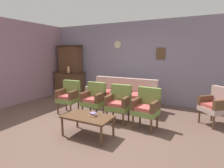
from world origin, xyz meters
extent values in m
plane|color=brown|center=(0.00, 0.00, 0.00)|extent=(7.68, 7.68, 0.00)
cube|color=gray|center=(0.00, 2.63, 1.35)|extent=(6.40, 0.06, 2.70)
cube|color=brown|center=(0.90, 2.58, 1.65)|extent=(0.28, 0.02, 0.36)
cylinder|color=beige|center=(-0.60, 2.58, 1.95)|extent=(0.26, 0.03, 0.26)
cube|color=gray|center=(-3.23, 0.00, 1.35)|extent=(0.06, 5.20, 2.70)
cube|color=brown|center=(-2.54, 2.25, 0.45)|extent=(1.10, 0.52, 0.90)
cube|color=#342115|center=(-2.54, 2.25, 0.92)|extent=(1.16, 0.55, 0.03)
cube|color=brown|center=(-2.54, 2.33, 1.41)|extent=(0.90, 0.36, 0.95)
cube|color=#342115|center=(-2.54, 2.33, 1.92)|extent=(0.99, 0.38, 0.08)
cylinder|color=tan|center=(-2.41, 2.06, 1.05)|extent=(0.11, 0.11, 0.23)
cube|color=tan|center=(-0.01, 1.59, 0.21)|extent=(2.06, 0.81, 0.42)
cube|color=tan|center=(-0.01, 1.91, 0.66)|extent=(2.06, 0.17, 0.48)
cube|color=tan|center=(0.94, 1.59, 0.54)|extent=(0.16, 0.80, 0.24)
cube|color=tan|center=(-0.95, 1.59, 0.54)|extent=(0.16, 0.80, 0.24)
cube|color=#B74C47|center=(0.60, 1.55, 0.47)|extent=(0.55, 0.56, 0.10)
cube|color=#B74C47|center=(0.00, 1.55, 0.47)|extent=(0.55, 0.56, 0.10)
cube|color=#B74C47|center=(-0.61, 1.55, 0.47)|extent=(0.55, 0.56, 0.10)
cube|color=olive|center=(-1.16, 0.55, 0.38)|extent=(0.56, 0.53, 0.12)
cube|color=#B74C47|center=(-1.15, 0.53, 0.47)|extent=(0.48, 0.45, 0.10)
cube|color=olive|center=(-1.17, 0.74, 0.67)|extent=(0.53, 0.15, 0.46)
cube|color=brown|center=(-0.94, 0.57, 0.55)|extent=(0.13, 0.49, 0.22)
cube|color=brown|center=(-1.37, 0.52, 0.55)|extent=(0.13, 0.49, 0.22)
cylinder|color=brown|center=(-0.93, 0.38, 0.16)|extent=(0.04, 0.04, 0.32)
cylinder|color=brown|center=(-1.35, 0.34, 0.16)|extent=(0.04, 0.04, 0.32)
cylinder|color=brown|center=(-0.96, 0.76, 0.16)|extent=(0.04, 0.04, 0.32)
cylinder|color=brown|center=(-1.38, 0.71, 0.16)|extent=(0.04, 0.04, 0.32)
cube|color=olive|center=(-0.35, 0.60, 0.38)|extent=(0.53, 0.50, 0.12)
cube|color=#B74C47|center=(-0.35, 0.58, 0.47)|extent=(0.45, 0.42, 0.10)
cube|color=olive|center=(-0.36, 0.80, 0.67)|extent=(0.52, 0.12, 0.46)
cube|color=brown|center=(-0.13, 0.60, 0.55)|extent=(0.10, 0.48, 0.22)
cube|color=brown|center=(-0.57, 0.59, 0.55)|extent=(0.10, 0.48, 0.22)
cylinder|color=brown|center=(-0.14, 0.41, 0.16)|extent=(0.04, 0.04, 0.32)
cylinder|color=brown|center=(-0.56, 0.40, 0.16)|extent=(0.04, 0.04, 0.32)
cylinder|color=brown|center=(-0.15, 0.79, 0.16)|extent=(0.04, 0.04, 0.32)
cylinder|color=brown|center=(-0.57, 0.78, 0.16)|extent=(0.04, 0.04, 0.32)
cube|color=olive|center=(0.38, 0.57, 0.38)|extent=(0.54, 0.51, 0.12)
cube|color=#B74C47|center=(0.38, 0.55, 0.47)|extent=(0.46, 0.43, 0.10)
cube|color=olive|center=(0.37, 0.77, 0.67)|extent=(0.52, 0.13, 0.46)
cube|color=brown|center=(0.60, 0.58, 0.55)|extent=(0.11, 0.48, 0.22)
cube|color=brown|center=(0.16, 0.56, 0.55)|extent=(0.11, 0.48, 0.22)
cylinder|color=brown|center=(0.60, 0.39, 0.16)|extent=(0.04, 0.04, 0.32)
cylinder|color=brown|center=(0.18, 0.37, 0.16)|extent=(0.04, 0.04, 0.32)
cylinder|color=brown|center=(0.58, 0.77, 0.16)|extent=(0.04, 0.04, 0.32)
cylinder|color=brown|center=(0.16, 0.75, 0.16)|extent=(0.04, 0.04, 0.32)
cube|color=olive|center=(1.08, 0.52, 0.38)|extent=(0.57, 0.53, 0.12)
cube|color=#B74C47|center=(1.07, 0.50, 0.47)|extent=(0.48, 0.45, 0.10)
cube|color=olive|center=(1.10, 0.72, 0.67)|extent=(0.53, 0.15, 0.46)
cube|color=brown|center=(1.29, 0.50, 0.55)|extent=(0.13, 0.49, 0.22)
cube|color=brown|center=(0.86, 0.54, 0.55)|extent=(0.13, 0.49, 0.22)
cylinder|color=brown|center=(1.26, 0.31, 0.16)|extent=(0.04, 0.04, 0.32)
cylinder|color=brown|center=(0.85, 0.35, 0.16)|extent=(0.04, 0.04, 0.32)
cylinder|color=brown|center=(1.30, 0.69, 0.16)|extent=(0.04, 0.04, 0.32)
cylinder|color=brown|center=(0.89, 0.73, 0.16)|extent=(0.04, 0.04, 0.32)
cube|color=tan|center=(2.42, 1.42, 0.38)|extent=(0.71, 0.71, 0.12)
cube|color=#B74C47|center=(2.41, 1.41, 0.47)|extent=(0.60, 0.60, 0.10)
cube|color=tan|center=(2.56, 1.56, 0.67)|extent=(0.43, 0.44, 0.46)
cube|color=brown|center=(2.57, 1.26, 0.55)|extent=(0.40, 0.39, 0.22)
cube|color=brown|center=(2.27, 1.58, 0.55)|extent=(0.40, 0.39, 0.22)
cylinder|color=brown|center=(2.43, 1.14, 0.16)|extent=(0.04, 0.04, 0.32)
cylinder|color=brown|center=(2.14, 1.44, 0.16)|extent=(0.04, 0.04, 0.32)
cylinder|color=brown|center=(2.41, 1.70, 0.16)|extent=(0.04, 0.04, 0.32)
cube|color=brown|center=(0.14, -0.37, 0.40)|extent=(1.00, 0.56, 0.04)
cylinder|color=brown|center=(-0.32, -0.13, 0.19)|extent=(0.04, 0.04, 0.38)
cylinder|color=brown|center=(0.60, -0.13, 0.19)|extent=(0.04, 0.04, 0.38)
cylinder|color=brown|center=(-0.32, -0.61, 0.19)|extent=(0.04, 0.04, 0.38)
cylinder|color=brown|center=(0.60, -0.61, 0.19)|extent=(0.04, 0.04, 0.38)
cube|color=tan|center=(0.24, -0.33, 0.43)|extent=(0.14, 0.10, 0.02)
cube|color=gray|center=(0.25, -0.31, 0.45)|extent=(0.15, 0.07, 0.03)
cube|color=#81699D|center=(0.24, -0.31, 0.47)|extent=(0.11, 0.10, 0.02)
camera|label=1|loc=(2.15, -3.18, 1.67)|focal=28.67mm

